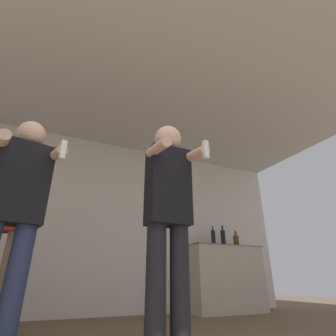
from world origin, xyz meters
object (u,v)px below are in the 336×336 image
person_man_side (14,208)px  person_spectator_back (8,217)px  bottle_red_label (236,241)px  bottle_tall_gin (223,238)px  bottle_clear_vodka (213,238)px  person_woman_foreground (168,210)px

person_man_side → person_spectator_back: person_spectator_back is taller
person_man_side → person_spectator_back: (-0.11, 0.67, 0.07)m
bottle_red_label → person_man_side: (-3.12, -1.57, -0.14)m
bottle_tall_gin → person_man_side: person_man_side is taller
bottle_red_label → person_man_side: size_ratio=0.17×
bottle_clear_vodka → bottle_tall_gin: bearing=-0.0°
bottle_clear_vodka → bottle_tall_gin: (0.19, -0.00, 0.01)m
person_man_side → person_woman_foreground: bearing=-15.4°
person_woman_foreground → person_man_side: bearing=164.6°
person_spectator_back → bottle_clear_vodka: bearing=18.1°
bottle_red_label → person_spectator_back: (-3.24, -0.91, -0.08)m
bottle_clear_vodka → bottle_tall_gin: size_ratio=0.89×
person_spectator_back → person_man_side: bearing=-80.4°
bottle_tall_gin → person_spectator_back: size_ratio=0.21×
bottle_clear_vodka → person_man_side: 3.11m
bottle_clear_vodka → person_man_side: size_ratio=0.19×
bottle_clear_vodka → person_man_side: bearing=-149.5°
bottle_clear_vodka → bottle_red_label: 0.45m
bottle_clear_vodka → person_spectator_back: size_ratio=0.19×
bottle_clear_vodka → person_spectator_back: bearing=-161.9°
bottle_clear_vodka → bottle_tall_gin: 0.19m
person_spectator_back → bottle_tall_gin: bearing=17.0°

